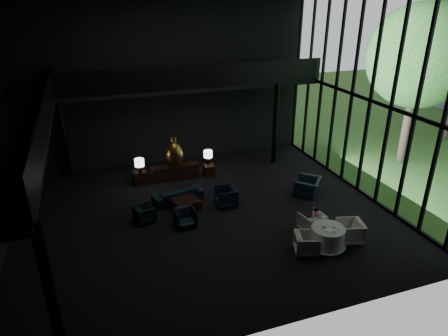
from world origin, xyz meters
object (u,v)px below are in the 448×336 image
object	(u,v)px
table_lamp_right	(208,155)
dining_chair_north	(312,221)
dining_table	(327,239)
dining_chair_east	(350,230)
sofa	(177,192)
bronze_urn	(174,153)
console	(175,172)
side_table_left	(140,177)
lounge_armchair_east	(226,195)
side_table_right	(209,170)
coffee_table	(185,204)
child	(316,215)
dining_chair_west	(307,242)
table_lamp_left	(139,163)
lounge_armchair_west	(145,213)
lounge_armchair_south	(185,217)
window_armchair	(308,184)

from	to	relation	value
table_lamp_right	dining_chair_north	size ratio (longest dim) A/B	0.81
dining_table	dining_chair_east	distance (m)	0.94
sofa	bronze_urn	bearing A→B (deg)	-111.15
console	bronze_urn	bearing A→B (deg)	-90.00
side_table_left	lounge_armchair_east	size ratio (longest dim) A/B	0.66
sofa	side_table_right	bearing A→B (deg)	-145.98
console	side_table_right	distance (m)	1.61
coffee_table	child	distance (m)	5.12
dining_table	dining_chair_west	distance (m)	0.82
table_lamp_left	console	bearing A→B (deg)	7.63
side_table_left	table_lamp_right	size ratio (longest dim) A/B	0.90
lounge_armchair_west	dining_chair_east	bearing A→B (deg)	-134.65
dining_table	child	xyz separation A→B (m)	(0.08, 0.92, 0.40)
side_table_left	sofa	world-z (taller)	sofa
coffee_table	dining_table	distance (m)	5.66
child	lounge_armchair_east	bearing A→B (deg)	-51.94
bronze_urn	dining_chair_east	distance (m)	8.32
sofa	dining_chair_west	distance (m)	5.89
bronze_urn	lounge_armchair_south	distance (m)	4.19
coffee_table	child	size ratio (longest dim) A/B	1.75
coffee_table	dining_chair_west	size ratio (longest dim) A/B	1.24
side_table_right	dining_table	distance (m)	7.14
dining_table	dining_chair_north	distance (m)	1.05
lounge_armchair_west	coffee_table	size ratio (longest dim) A/B	0.67
console	child	distance (m)	7.14
table_lamp_left	window_armchair	distance (m)	7.34
lounge_armchair_south	dining_chair_west	world-z (taller)	dining_chair_west
table_lamp_left	lounge_armchair_east	bearing A→B (deg)	-43.85
side_table_right	lounge_armchair_east	xyz separation A→B (m)	(-0.20, -2.94, 0.19)
dining_chair_west	table_lamp_left	bearing A→B (deg)	52.27
table_lamp_right	lounge_armchair_east	size ratio (longest dim) A/B	0.74
dining_chair_west	lounge_armchair_south	bearing A→B (deg)	68.21
child	dining_chair_west	bearing A→B (deg)	47.41
sofa	window_armchair	world-z (taller)	window_armchair
side_table_right	dining_chair_west	distance (m)	7.00
window_armchair	dining_table	bearing A→B (deg)	21.61
lounge_armchair_east	console	bearing A→B (deg)	-149.83
dining_chair_west	window_armchair	bearing A→B (deg)	-11.16
bronze_urn	dining_table	xyz separation A→B (m)	(3.66, -6.93, -0.97)
sofa	lounge_armchair_south	bearing A→B (deg)	74.56
child	bronze_urn	bearing A→B (deg)	-58.19
dining_chair_north	sofa	bearing A→B (deg)	-50.63
sofa	dining_chair_north	bearing A→B (deg)	125.95
side_table_left	console	bearing A→B (deg)	-2.42
console	lounge_armchair_east	world-z (taller)	lounge_armchair_east
window_armchair	lounge_armchair_south	bearing A→B (deg)	-40.53
dining_chair_west	sofa	bearing A→B (deg)	52.40
bronze_urn	window_armchair	xyz separation A→B (m)	(5.00, -3.31, -0.80)
table_lamp_left	window_armchair	bearing A→B (deg)	-25.54
lounge_armchair_west	lounge_armchair_south	xyz separation A→B (m)	(1.36, -0.84, 0.03)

